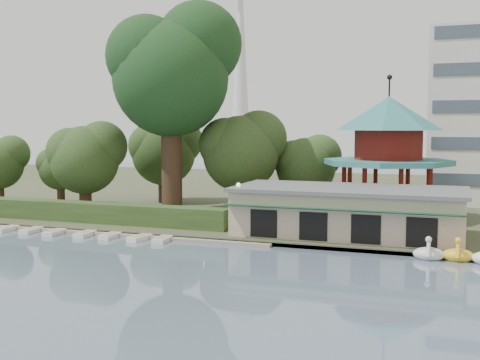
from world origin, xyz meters
The scene contains 12 objects.
ground_plane centered at (0.00, 0.00, 0.00)m, with size 220.00×220.00×0.00m, color slate.
shore centered at (0.00, 52.00, 0.20)m, with size 220.00×70.00×0.40m, color #424930.
embankment centered at (0.00, 17.30, 0.15)m, with size 220.00×0.60×0.30m, color gray.
dock centered at (-12.00, 17.20, 0.12)m, with size 34.00×1.60×0.24m, color gray.
boathouse centered at (10.00, 21.97, 2.37)m, with size 18.60×9.39×3.90m.
pavilion centered at (12.00, 32.00, 7.48)m, with size 12.40×12.40×13.50m.
broadcast_tower centered at (-42.00, 140.00, 33.98)m, with size 8.00×8.00×96.00m.
hedge centered at (-15.00, 20.50, 1.30)m, with size 30.00×2.00×1.80m, color #314A20.
lamp_post centered at (1.50, 19.00, 3.34)m, with size 0.36×0.36×4.28m.
big_tree centered at (-8.84, 28.19, 15.13)m, with size 12.81×11.94×21.50m.
small_trees centered at (-11.29, 31.83, 6.20)m, with size 39.56×17.42×10.54m.
moored_rowboats centered at (-15.36, 15.81, 0.18)m, with size 24.45×2.71×0.36m.
Camera 1 is at (18.24, -26.87, 9.30)m, focal length 45.00 mm.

